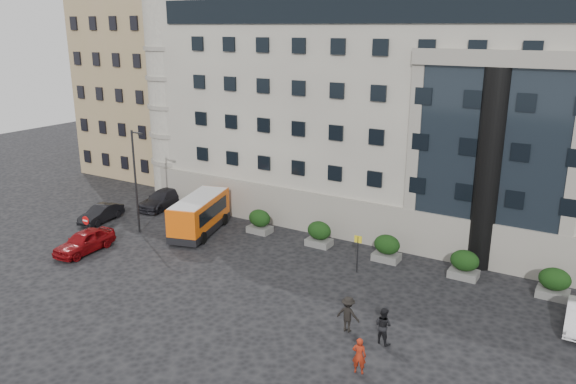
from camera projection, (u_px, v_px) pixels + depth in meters
The scene contains 22 objects.
ground at pixel (243, 282), 35.03m from camera, with size 120.00×120.00×0.00m, color black.
civic_building at pixel (450, 104), 47.49m from camera, with size 44.00×24.00×18.00m, color gray.
entrance_column at pixel (489, 171), 35.63m from camera, with size 1.80×1.80×13.00m, color black.
apartment_near at pixel (168, 78), 60.53m from camera, with size 14.00×14.00×20.00m, color #9A8559.
apartment_far at pixel (243, 59), 76.48m from camera, with size 13.00×13.00×22.00m, color brown.
hedge_a at pixel (260, 221), 43.15m from camera, with size 1.80×1.26×1.84m.
hedge_b at pixel (319, 234), 40.55m from camera, with size 1.80×1.26×1.84m.
hedge_c at pixel (387, 248), 37.96m from camera, with size 1.80×1.26×1.84m.
hedge_d at pixel (464, 264), 35.37m from camera, with size 1.80×1.26×1.84m.
hedge_e at pixel (554, 283), 32.78m from camera, with size 1.80×1.26×1.84m.
street_lamp at pixel (136, 178), 42.19m from camera, with size 1.16×0.18×8.00m.
bus_stop_sign at pixel (358, 248), 35.89m from camera, with size 0.50×0.08×2.52m.
no_entry_sign at pixel (86, 225), 40.19m from camera, with size 0.64×0.16×2.32m.
minibus at pixel (200, 213), 42.98m from camera, with size 4.11×7.13×2.82m.
red_truck at pixel (253, 171), 55.67m from camera, with size 2.87×5.76×3.05m.
parked_car_a at pixel (84, 241), 39.47m from camera, with size 1.87×4.64×1.58m, color maroon.
parked_car_b at pixel (101, 214), 45.66m from camera, with size 1.44×4.12×1.36m, color black.
parked_car_c at pixel (163, 199), 49.28m from camera, with size 2.11×5.18×1.50m, color black.
parked_car_d at pixel (198, 177), 56.40m from camera, with size 2.38×5.16×1.44m, color black.
pedestrian_a at pixel (359, 356), 25.62m from camera, with size 0.65×0.43×1.79m, color maroon.
pedestrian_b at pixel (383, 326), 28.05m from camera, with size 0.93×0.73×1.92m, color black.
pedestrian_c at pixel (348, 314), 29.13m from camera, with size 1.26×0.72×1.95m, color black.
Camera 1 is at (19.04, -25.85, 15.35)m, focal length 35.00 mm.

